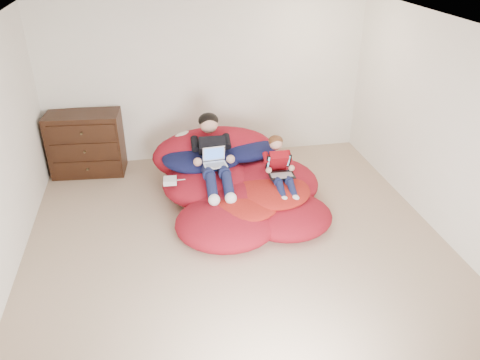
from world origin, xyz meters
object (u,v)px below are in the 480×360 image
(dresser, at_px, (86,144))
(laptop_black, at_px, (280,169))
(older_boy, at_px, (213,152))
(laptop_white, at_px, (215,160))
(beanbag_pile, at_px, (236,183))
(younger_boy, at_px, (279,165))

(dresser, xyz_separation_m, laptop_black, (2.61, -1.50, 0.07))
(laptop_black, bearing_deg, dresser, 150.15)
(older_boy, distance_m, laptop_black, 0.94)
(laptop_white, bearing_deg, beanbag_pile, -0.81)
(beanbag_pile, height_order, laptop_white, laptop_white)
(dresser, height_order, younger_boy, dresser)
(laptop_white, distance_m, laptop_black, 0.88)
(laptop_black, bearing_deg, beanbag_pile, 155.72)
(younger_boy, bearing_deg, older_boy, 156.39)
(younger_boy, relative_size, laptop_white, 2.88)
(laptop_white, xyz_separation_m, laptop_black, (0.83, -0.25, -0.09))
(laptop_white, relative_size, laptop_black, 0.91)
(laptop_white, bearing_deg, laptop_black, -16.70)
(dresser, xyz_separation_m, younger_boy, (2.61, -1.46, 0.11))
(older_boy, xyz_separation_m, younger_boy, (0.83, -0.37, -0.09))
(dresser, height_order, laptop_white, dresser)
(older_boy, height_order, younger_boy, older_boy)
(younger_boy, relative_size, laptop_black, 2.63)
(younger_boy, xyz_separation_m, laptop_white, (-0.83, 0.21, 0.05))
(younger_boy, bearing_deg, beanbag_pile, 159.23)
(younger_boy, height_order, laptop_white, younger_boy)
(younger_boy, bearing_deg, dresser, 150.80)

